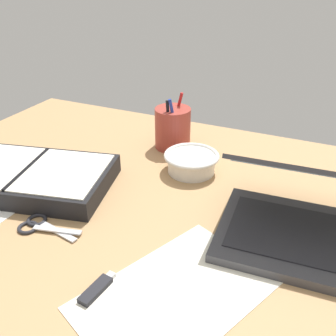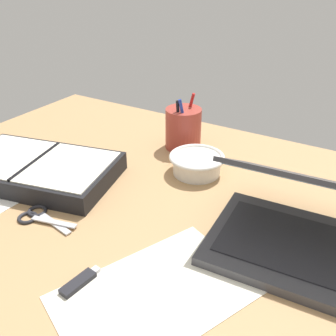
{
  "view_description": "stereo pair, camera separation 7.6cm",
  "coord_description": "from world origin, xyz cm",
  "px_view_note": "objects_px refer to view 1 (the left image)",
  "views": [
    {
      "loc": [
        23.41,
        -52.26,
        46.31
      ],
      "look_at": [
        -4.24,
        8.54,
        9.0
      ],
      "focal_mm": 40.0,
      "sensor_mm": 36.0,
      "label": 1
    },
    {
      "loc": [
        30.17,
        -48.7,
        46.31
      ],
      "look_at": [
        -4.24,
        8.54,
        9.0
      ],
      "focal_mm": 40.0,
      "sensor_mm": 36.0,
      "label": 2
    }
  ],
  "objects_px": {
    "laptop": "(315,217)",
    "bowl": "(191,162)",
    "planner": "(29,177)",
    "pen_cup": "(173,128)",
    "scissors": "(38,225)"
  },
  "relations": [
    {
      "from": "pen_cup",
      "to": "bowl",
      "type": "bearing_deg",
      "value": -47.97
    },
    {
      "from": "bowl",
      "to": "pen_cup",
      "type": "xyz_separation_m",
      "value": [
        -0.1,
        0.11,
        0.03
      ]
    },
    {
      "from": "planner",
      "to": "laptop",
      "type": "bearing_deg",
      "value": -6.43
    },
    {
      "from": "bowl",
      "to": "pen_cup",
      "type": "distance_m",
      "value": 0.14
    },
    {
      "from": "planner",
      "to": "scissors",
      "type": "bearing_deg",
      "value": -56.34
    },
    {
      "from": "laptop",
      "to": "scissors",
      "type": "distance_m",
      "value": 0.51
    },
    {
      "from": "laptop",
      "to": "bowl",
      "type": "xyz_separation_m",
      "value": [
        -0.29,
        0.14,
        -0.02
      ]
    },
    {
      "from": "laptop",
      "to": "pen_cup",
      "type": "distance_m",
      "value": 0.45
    },
    {
      "from": "bowl",
      "to": "scissors",
      "type": "xyz_separation_m",
      "value": [
        -0.19,
        -0.32,
        -0.02
      ]
    },
    {
      "from": "pen_cup",
      "to": "planner",
      "type": "bearing_deg",
      "value": -123.53
    },
    {
      "from": "bowl",
      "to": "pen_cup",
      "type": "height_order",
      "value": "pen_cup"
    },
    {
      "from": "scissors",
      "to": "laptop",
      "type": "bearing_deg",
      "value": 19.24
    },
    {
      "from": "laptop",
      "to": "pen_cup",
      "type": "relative_size",
      "value": 2.35
    },
    {
      "from": "laptop",
      "to": "planner",
      "type": "bearing_deg",
      "value": -176.94
    },
    {
      "from": "laptop",
      "to": "bowl",
      "type": "bearing_deg",
      "value": 150.54
    }
  ]
}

